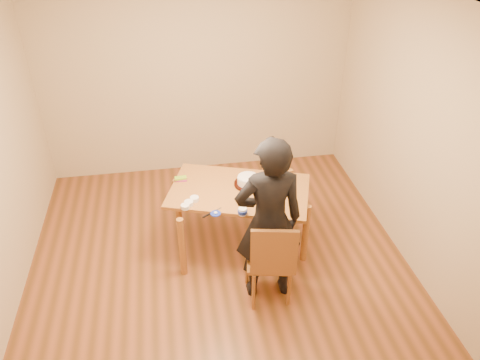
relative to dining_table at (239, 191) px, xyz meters
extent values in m
cube|color=brown|center=(-0.26, -0.46, -0.73)|extent=(4.00, 4.50, 0.00)
cube|color=silver|center=(-0.26, -0.46, 1.97)|extent=(4.00, 4.50, 0.00)
cube|color=tan|center=(-0.26, 1.79, 0.62)|extent=(4.00, 0.00, 2.70)
cube|color=tan|center=(1.74, -0.46, 0.62)|extent=(0.00, 4.50, 2.70)
cube|color=brown|center=(0.00, 0.00, 0.00)|extent=(1.63, 1.27, 0.04)
cube|color=brown|center=(0.15, -0.77, -0.28)|extent=(0.47, 0.47, 0.04)
cylinder|color=red|center=(0.11, 0.08, 0.03)|extent=(0.29, 0.29, 0.02)
cylinder|color=white|center=(0.11, 0.08, 0.08)|extent=(0.22, 0.22, 0.07)
ellipsoid|color=white|center=(0.11, 0.08, 0.12)|extent=(0.22, 0.22, 0.03)
cylinder|color=white|center=(-0.04, -0.43, 0.05)|extent=(0.08, 0.08, 0.07)
cylinder|color=#192CA4|center=(-0.30, -0.38, 0.02)|extent=(0.10, 0.10, 0.01)
ellipsoid|color=white|center=(-0.30, -0.38, 0.04)|extent=(0.04, 0.04, 0.02)
cylinder|color=white|center=(-0.58, -0.23, 0.04)|extent=(0.09, 0.09, 0.04)
cylinder|color=white|center=(-0.48, -0.12, 0.04)|extent=(0.09, 0.09, 0.04)
cylinder|color=white|center=(-0.54, -0.18, 0.04)|extent=(0.09, 0.09, 0.04)
cube|color=#DC3376|center=(-0.59, 0.28, 0.03)|extent=(0.13, 0.08, 0.02)
cube|color=green|center=(-0.59, 0.28, 0.05)|extent=(0.13, 0.07, 0.02)
cube|color=black|center=(-0.36, -0.37, 0.02)|extent=(0.15, 0.11, 0.01)
imported|color=black|center=(0.15, -0.73, 0.13)|extent=(0.64, 0.42, 1.73)
camera|label=1|loc=(-0.67, -3.99, 2.76)|focal=35.00mm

